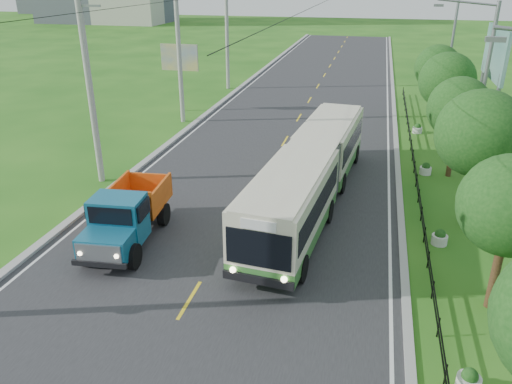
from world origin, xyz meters
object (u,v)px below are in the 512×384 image
(pole_near, at_px, (90,85))
(bus, at_px, (312,170))
(tree_second, at_px, (510,209))
(tree_third, at_px, (480,138))
(planter_front, at_px, (469,381))
(billboard_right, at_px, (494,61))
(tree_fourth, at_px, (459,111))
(pole_mid, at_px, (179,52))
(planter_near, at_px, (440,238))
(streetlight_far, at_px, (449,49))
(dump_truck, at_px, (127,212))
(tree_fifth, at_px, (447,83))
(planter_far, at_px, (417,129))
(planter_mid, at_px, (426,169))
(streetlight_mid, at_px, (480,87))
(tree_back, at_px, (438,70))
(pole_far, at_px, (227,33))
(billboard_left, at_px, (180,62))

(pole_near, xyz_separation_m, bus, (11.22, -0.51, -3.28))
(tree_second, bearing_deg, tree_third, 90.00)
(planter_front, relative_size, billboard_right, 0.09)
(tree_fourth, height_order, planter_front, tree_fourth)
(tree_third, distance_m, planter_front, 10.87)
(pole_mid, xyz_separation_m, planter_near, (16.86, -15.00, -4.81))
(tree_third, height_order, billboard_right, billboard_right)
(streetlight_far, relative_size, dump_truck, 1.59)
(tree_second, height_order, planter_near, tree_second)
(pole_mid, xyz_separation_m, streetlight_far, (18.90, 7.00, -0.19))
(tree_fifth, height_order, streetlight_far, streetlight_far)
(tree_fifth, height_order, dump_truck, tree_fifth)
(pole_mid, xyz_separation_m, dump_truck, (4.43, -17.72, -3.77))
(planter_far, bearing_deg, planter_mid, -90.00)
(streetlight_mid, bearing_deg, pole_near, -165.19)
(planter_front, distance_m, billboard_right, 22.88)
(billboard_right, bearing_deg, tree_back, 111.70)
(tree_back, bearing_deg, pole_far, 159.26)
(planter_front, relative_size, dump_truck, 0.12)
(planter_near, relative_size, bus, 0.04)
(pole_far, xyz_separation_m, streetlight_mid, (18.90, -19.00, -0.19))
(tree_second, relative_size, tree_fourth, 0.98)
(pole_near, height_order, streetlight_mid, pole_near)
(planter_front, xyz_separation_m, planter_mid, (0.00, 16.00, 0.00))
(tree_fourth, height_order, tree_back, tree_back)
(streetlight_far, relative_size, billboard_right, 1.24)
(pole_far, relative_size, streetlight_far, 1.10)
(planter_far, bearing_deg, tree_second, -86.38)
(pole_mid, distance_m, tree_third, 22.25)
(streetlight_mid, bearing_deg, pole_far, 134.86)
(billboard_left, bearing_deg, planter_far, -6.31)
(tree_back, relative_size, streetlight_mid, 0.61)
(pole_near, relative_size, billboard_right, 1.37)
(streetlight_mid, relative_size, planter_far, 13.54)
(tree_second, height_order, planter_front, tree_second)
(planter_far, bearing_deg, dump_truck, -123.59)
(tree_second, bearing_deg, dump_truck, 175.23)
(pole_mid, height_order, planter_mid, pole_mid)
(planter_near, relative_size, dump_truck, 0.12)
(dump_truck, bearing_deg, billboard_left, 100.24)
(tree_fourth, distance_m, planter_front, 16.52)
(pole_far, xyz_separation_m, dump_truck, (4.43, -29.72, -3.77))
(planter_mid, bearing_deg, billboard_left, 151.08)
(tree_third, xyz_separation_m, tree_back, (-0.00, 18.00, -0.33))
(tree_fifth, distance_m, billboard_left, 19.74)
(billboard_right, distance_m, dump_truck, 23.58)
(pole_mid, relative_size, dump_truck, 1.75)
(streetlight_mid, bearing_deg, tree_fifth, 97.29)
(dump_truck, bearing_deg, pole_far, 93.41)
(tree_fourth, xyz_separation_m, billboard_right, (2.44, 5.86, 1.76))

